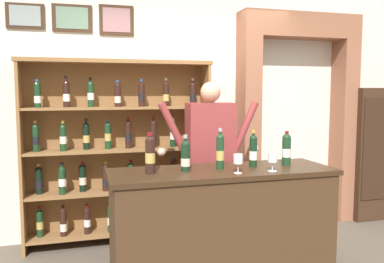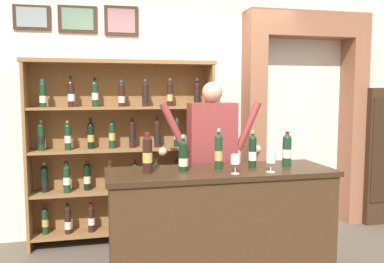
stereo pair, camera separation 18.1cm
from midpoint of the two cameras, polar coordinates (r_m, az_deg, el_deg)
The scene contains 12 objects.
back_wall at distance 4.69m, azimuth -0.92°, elevation 7.28°, with size 12.00×0.19×3.48m.
wine_shelf at distance 4.37m, azimuth -8.56°, elevation -2.30°, with size 1.97×0.34×1.93m.
archway_doorway at distance 5.10m, azimuth 16.08°, elevation 3.15°, with size 1.50×0.45×2.52m.
tasting_counter at distance 3.45m, azimuth 5.55°, elevation -13.35°, with size 1.85×0.63×0.97m.
shopkeeper at distance 3.90m, azimuth 4.16°, elevation -2.42°, with size 1.03×0.22×1.70m.
tasting_bottle_bianco at distance 3.15m, azimuth -4.64°, elevation -3.11°, with size 0.08×0.08×0.32m.
tasting_bottle_chianti at distance 3.24m, azimuth 0.37°, elevation -3.38°, with size 0.08×0.08×0.29m.
tasting_bottle_riserva at distance 3.32m, azimuth 5.32°, elevation -2.74°, with size 0.07×0.07×0.34m.
tasting_bottle_rosso at distance 3.43m, azimuth 10.01°, elevation -2.71°, with size 0.07×0.07×0.31m.
tasting_bottle_grappa at distance 3.55m, azimuth 14.63°, elevation -2.50°, with size 0.08×0.08×0.30m.
wine_glass_left at distance 3.15m, azimuth 7.76°, elevation -4.05°, with size 0.07×0.07×0.15m.
wine_glass_center at distance 3.26m, azimuth 12.60°, elevation -3.86°, with size 0.07×0.07×0.15m.
Camera 2 is at (-0.90, -3.11, 1.61)m, focal length 37.94 mm.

